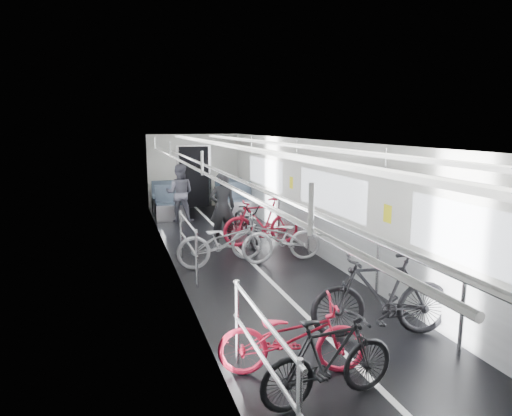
{
  "coord_description": "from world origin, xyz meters",
  "views": [
    {
      "loc": [
        -2.52,
        -7.97,
        2.7
      ],
      "look_at": [
        0.0,
        0.09,
        1.16
      ],
      "focal_mm": 32.0,
      "sensor_mm": 36.0,
      "label": 1
    }
  ],
  "objects_px": {
    "bike_right_mid": "(275,237)",
    "bike_right_far": "(262,222)",
    "bike_left_near": "(292,337)",
    "bike_left_mid": "(329,359)",
    "bike_right_near": "(382,295)",
    "person_seated": "(180,193)",
    "bike_aisle": "(246,222)",
    "bike_left_far": "(226,242)",
    "person_standing": "(222,208)"
  },
  "relations": [
    {
      "from": "person_standing",
      "to": "bike_left_near",
      "type": "bearing_deg",
      "value": 85.23
    },
    {
      "from": "bike_aisle",
      "to": "person_seated",
      "type": "height_order",
      "value": "person_seated"
    },
    {
      "from": "bike_aisle",
      "to": "person_standing",
      "type": "bearing_deg",
      "value": 168.24
    },
    {
      "from": "bike_left_near",
      "to": "bike_right_mid",
      "type": "bearing_deg",
      "value": -3.0
    },
    {
      "from": "bike_right_near",
      "to": "person_seated",
      "type": "bearing_deg",
      "value": -158.38
    },
    {
      "from": "bike_left_near",
      "to": "person_standing",
      "type": "xyz_separation_m",
      "value": [
        0.57,
        5.72,
        0.41
      ]
    },
    {
      "from": "bike_left_mid",
      "to": "bike_right_mid",
      "type": "distance_m",
      "value": 4.85
    },
    {
      "from": "bike_left_mid",
      "to": "bike_right_mid",
      "type": "relative_size",
      "value": 0.83
    },
    {
      "from": "bike_left_far",
      "to": "bike_aisle",
      "type": "relative_size",
      "value": 1.03
    },
    {
      "from": "bike_right_far",
      "to": "bike_aisle",
      "type": "xyz_separation_m",
      "value": [
        -0.27,
        0.35,
        -0.06
      ]
    },
    {
      "from": "bike_right_mid",
      "to": "bike_right_far",
      "type": "relative_size",
      "value": 0.99
    },
    {
      "from": "bike_left_near",
      "to": "bike_left_mid",
      "type": "xyz_separation_m",
      "value": [
        0.15,
        -0.6,
        0.02
      ]
    },
    {
      "from": "person_seated",
      "to": "bike_left_near",
      "type": "bearing_deg",
      "value": 108.45
    },
    {
      "from": "bike_left_far",
      "to": "person_standing",
      "type": "relative_size",
      "value": 1.14
    },
    {
      "from": "bike_right_near",
      "to": "bike_right_mid",
      "type": "height_order",
      "value": "bike_right_near"
    },
    {
      "from": "bike_aisle",
      "to": "bike_right_near",
      "type": "bearing_deg",
      "value": -87.61
    },
    {
      "from": "bike_right_near",
      "to": "bike_right_far",
      "type": "xyz_separation_m",
      "value": [
        -0.06,
        4.78,
        -0.02
      ]
    },
    {
      "from": "bike_left_far",
      "to": "bike_right_far",
      "type": "relative_size",
      "value": 1.05
    },
    {
      "from": "person_seated",
      "to": "bike_right_far",
      "type": "bearing_deg",
      "value": 132.35
    },
    {
      "from": "bike_right_mid",
      "to": "bike_aisle",
      "type": "bearing_deg",
      "value": -156.51
    },
    {
      "from": "bike_left_far",
      "to": "bike_right_far",
      "type": "height_order",
      "value": "bike_right_far"
    },
    {
      "from": "bike_right_mid",
      "to": "person_standing",
      "type": "height_order",
      "value": "person_standing"
    },
    {
      "from": "bike_left_far",
      "to": "bike_right_mid",
      "type": "distance_m",
      "value": 1.08
    },
    {
      "from": "person_standing",
      "to": "bike_right_far",
      "type": "bearing_deg",
      "value": 151.7
    },
    {
      "from": "bike_right_far",
      "to": "person_standing",
      "type": "height_order",
      "value": "person_standing"
    },
    {
      "from": "bike_aisle",
      "to": "person_seated",
      "type": "bearing_deg",
      "value": 110.99
    },
    {
      "from": "bike_left_near",
      "to": "bike_aisle",
      "type": "bearing_deg",
      "value": 3.22
    },
    {
      "from": "bike_right_far",
      "to": "person_seated",
      "type": "xyz_separation_m",
      "value": [
        -1.4,
        3.13,
        0.27
      ]
    },
    {
      "from": "bike_right_near",
      "to": "bike_right_mid",
      "type": "relative_size",
      "value": 1.04
    },
    {
      "from": "bike_left_mid",
      "to": "person_standing",
      "type": "xyz_separation_m",
      "value": [
        0.42,
        6.32,
        0.39
      ]
    },
    {
      "from": "bike_right_mid",
      "to": "bike_right_far",
      "type": "distance_m",
      "value": 1.16
    },
    {
      "from": "bike_right_near",
      "to": "bike_left_mid",
      "type": "bearing_deg",
      "value": -38.26
    },
    {
      "from": "bike_left_far",
      "to": "bike_right_far",
      "type": "xyz_separation_m",
      "value": [
        1.15,
        1.32,
        0.04
      ]
    },
    {
      "from": "bike_aisle",
      "to": "person_standing",
      "type": "distance_m",
      "value": 0.65
    },
    {
      "from": "bike_right_mid",
      "to": "bike_aisle",
      "type": "relative_size",
      "value": 0.97
    },
    {
      "from": "bike_aisle",
      "to": "bike_right_mid",
      "type": "bearing_deg",
      "value": -84.4
    },
    {
      "from": "bike_left_mid",
      "to": "bike_aisle",
      "type": "distance_m",
      "value": 6.29
    },
    {
      "from": "bike_right_near",
      "to": "bike_right_far",
      "type": "distance_m",
      "value": 4.78
    },
    {
      "from": "bike_left_mid",
      "to": "bike_left_near",
      "type": "bearing_deg",
      "value": 8.42
    },
    {
      "from": "bike_right_mid",
      "to": "person_seated",
      "type": "xyz_separation_m",
      "value": [
        -1.31,
        4.28,
        0.34
      ]
    },
    {
      "from": "bike_right_far",
      "to": "person_standing",
      "type": "bearing_deg",
      "value": -118.52
    },
    {
      "from": "bike_left_mid",
      "to": "bike_right_mid",
      "type": "xyz_separation_m",
      "value": [
        1.13,
        4.71,
        0.02
      ]
    },
    {
      "from": "bike_right_near",
      "to": "bike_right_mid",
      "type": "bearing_deg",
      "value": -166.56
    },
    {
      "from": "bike_left_near",
      "to": "bike_right_near",
      "type": "bearing_deg",
      "value": -56.65
    },
    {
      "from": "bike_aisle",
      "to": "person_standing",
      "type": "relative_size",
      "value": 1.1
    },
    {
      "from": "bike_left_near",
      "to": "bike_right_near",
      "type": "height_order",
      "value": "bike_right_near"
    },
    {
      "from": "bike_left_near",
      "to": "person_standing",
      "type": "bearing_deg",
      "value": 8.68
    },
    {
      "from": "person_seated",
      "to": "bike_left_mid",
      "type": "bearing_deg",
      "value": 109.39
    },
    {
      "from": "bike_right_near",
      "to": "bike_aisle",
      "type": "bearing_deg",
      "value": -165.22
    },
    {
      "from": "bike_right_mid",
      "to": "person_seated",
      "type": "distance_m",
      "value": 4.49
    }
  ]
}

